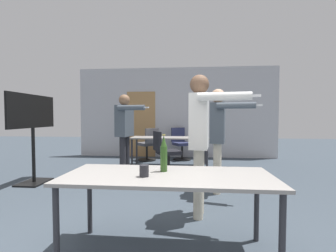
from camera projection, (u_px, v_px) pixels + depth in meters
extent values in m
cube|color=#BCBCC1|center=(176.00, 113.00, 7.03)|extent=(6.17, 0.10, 2.79)
cube|color=#AD7F4C|center=(141.00, 124.00, 7.09)|extent=(0.90, 0.02, 2.05)
cube|color=gray|center=(168.00, 176.00, 2.02)|extent=(1.87, 0.74, 0.03)
cylinder|color=#2D2D33|center=(56.00, 229.00, 1.81)|extent=(0.05, 0.05, 0.71)
cylinder|color=#2D2D33|center=(282.00, 239.00, 1.65)|extent=(0.05, 0.05, 0.71)
cylinder|color=#2D2D33|center=(90.00, 200.00, 2.42)|extent=(0.05, 0.05, 0.71)
cylinder|color=#2D2D33|center=(257.00, 206.00, 2.27)|extent=(0.05, 0.05, 0.71)
cube|color=gray|center=(170.00, 138.00, 5.73)|extent=(1.97, 0.65, 0.03)
cylinder|color=#2D2D33|center=(132.00, 153.00, 5.56)|extent=(0.05, 0.05, 0.71)
cylinder|color=#2D2D33|center=(207.00, 154.00, 5.40)|extent=(0.05, 0.05, 0.71)
cylinder|color=#2D2D33|center=(137.00, 150.00, 6.09)|extent=(0.05, 0.05, 0.71)
cylinder|color=#2D2D33|center=(205.00, 151.00, 5.93)|extent=(0.05, 0.05, 0.71)
cube|color=black|center=(34.00, 182.00, 4.26)|extent=(0.44, 0.56, 0.03)
cylinder|color=black|center=(34.00, 155.00, 4.24)|extent=(0.06, 0.06, 1.02)
cube|color=black|center=(32.00, 111.00, 4.21)|extent=(0.04, 1.25, 0.63)
cube|color=#14331E|center=(31.00, 111.00, 4.21)|extent=(0.01, 1.15, 0.55)
cylinder|color=beige|center=(218.00, 166.00, 3.82)|extent=(0.12, 0.12, 0.83)
cylinder|color=beige|center=(217.00, 168.00, 3.66)|extent=(0.12, 0.12, 0.83)
cube|color=#4C5660|center=(218.00, 123.00, 3.71)|extent=(0.30, 0.43, 0.66)
sphere|color=#DBAD89|center=(218.00, 96.00, 3.69)|extent=(0.23, 0.23, 0.23)
cylinder|color=#4C5660|center=(219.00, 123.00, 3.94)|extent=(0.09, 0.09, 0.57)
cylinder|color=#4C5660|center=(236.00, 105.00, 3.38)|extent=(0.57, 0.21, 0.09)
cube|color=white|center=(258.00, 105.00, 3.29)|extent=(0.12, 0.06, 0.03)
cylinder|color=beige|center=(199.00, 180.00, 2.92)|extent=(0.12, 0.12, 0.86)
cylinder|color=beige|center=(198.00, 184.00, 2.76)|extent=(0.12, 0.12, 0.86)
cube|color=silver|center=(199.00, 121.00, 2.81)|extent=(0.27, 0.42, 0.68)
sphere|color=brown|center=(199.00, 84.00, 2.79)|extent=(0.24, 0.24, 0.24)
cylinder|color=silver|center=(201.00, 122.00, 3.04)|extent=(0.09, 0.09, 0.59)
cylinder|color=silver|center=(224.00, 96.00, 2.49)|extent=(0.60, 0.17, 0.09)
cube|color=white|center=(255.00, 96.00, 2.42)|extent=(0.12, 0.05, 0.03)
cylinder|color=#28282D|center=(127.00, 155.00, 4.92)|extent=(0.13, 0.13, 0.84)
cylinder|color=#28282D|center=(123.00, 156.00, 4.75)|extent=(0.13, 0.13, 0.84)
cube|color=#4C5660|center=(124.00, 121.00, 4.81)|extent=(0.32, 0.47, 0.66)
sphere|color=#936B4C|center=(124.00, 100.00, 4.79)|extent=(0.23, 0.23, 0.23)
cylinder|color=#4C5660|center=(130.00, 121.00, 5.06)|extent=(0.10, 0.10, 0.57)
cylinder|color=#4C5660|center=(131.00, 108.00, 4.46)|extent=(0.58, 0.21, 0.10)
cube|color=white|center=(146.00, 107.00, 4.37)|extent=(0.12, 0.06, 0.03)
cylinder|color=black|center=(147.00, 160.00, 6.50)|extent=(0.52, 0.52, 0.03)
cylinder|color=black|center=(147.00, 152.00, 6.50)|extent=(0.06, 0.06, 0.41)
cube|color=#4C4C51|center=(147.00, 144.00, 6.49)|extent=(0.65, 0.65, 0.08)
cube|color=#4C4C51|center=(152.00, 136.00, 6.28)|extent=(0.35, 0.35, 0.42)
cylinder|color=black|center=(169.00, 174.00, 4.90)|extent=(0.52, 0.52, 0.03)
cylinder|color=black|center=(169.00, 164.00, 4.89)|extent=(0.06, 0.06, 0.42)
cube|color=black|center=(169.00, 152.00, 4.88)|extent=(0.61, 0.61, 0.08)
cube|color=black|center=(157.00, 141.00, 4.79)|extent=(0.23, 0.42, 0.42)
cylinder|color=black|center=(182.00, 159.00, 6.59)|extent=(0.52, 0.52, 0.03)
cylinder|color=black|center=(182.00, 152.00, 6.58)|extent=(0.06, 0.06, 0.40)
cube|color=navy|center=(182.00, 144.00, 6.57)|extent=(0.63, 0.63, 0.08)
cube|color=navy|center=(178.00, 135.00, 6.79)|extent=(0.41, 0.27, 0.42)
cylinder|color=#2D511E|center=(164.00, 159.00, 2.13)|extent=(0.07, 0.07, 0.24)
cone|color=#2D511E|center=(164.00, 141.00, 2.13)|extent=(0.06, 0.06, 0.11)
cylinder|color=gold|center=(164.00, 135.00, 2.12)|extent=(0.03, 0.03, 0.01)
cylinder|color=#232328|center=(144.00, 171.00, 1.95)|extent=(0.08, 0.08, 0.10)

